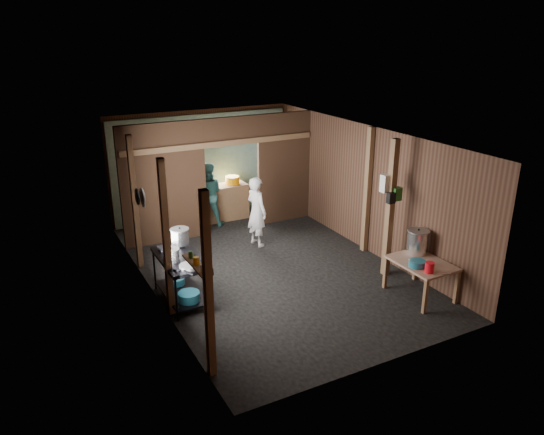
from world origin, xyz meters
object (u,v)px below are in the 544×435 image
stove_pot_large (180,237)px  cook (257,212)px  gas_range (182,279)px  pink_bucket (429,267)px  stock_pot (417,242)px  yellow_tub (232,180)px  prep_table (420,279)px

stove_pot_large → cook: size_ratio=0.22×
gas_range → pink_bucket: (3.53, -2.11, 0.32)m
gas_range → stock_pot: size_ratio=3.01×
gas_range → cook: bearing=36.0°
pink_bucket → cook: 3.94m
stock_pot → yellow_tub: 5.06m
gas_range → stock_pot: bearing=-20.0°
gas_range → stove_pot_large: (0.17, 0.49, 0.55)m
pink_bucket → cook: bearing=109.6°
stock_pot → cook: 3.46m
pink_bucket → stock_pot: bearing=62.3°
stock_pot → gas_range: bearing=160.0°
yellow_tub → stock_pot: bearing=-73.4°
pink_bucket → yellow_tub: yellow_tub is taller
stock_pot → prep_table: bearing=-118.4°
stock_pot → cook: cook is taller
prep_table → cook: (-1.50, 3.36, 0.43)m
prep_table → cook: cook is taller
gas_range → cook: 2.75m
cook → stock_pot: bearing=-163.0°
pink_bucket → cook: (-1.32, 3.72, 0.03)m
gas_range → stove_pot_large: 0.76m
pink_bucket → gas_range: bearing=149.1°
prep_table → pink_bucket: size_ratio=6.04×
cook → gas_range: bearing=113.8°
gas_range → pink_bucket: pink_bucket is taller
gas_range → pink_bucket: bearing=-30.9°
pink_bucket → stove_pot_large: bearing=142.2°
gas_range → cook: size_ratio=0.91×
stock_pot → cook: (-1.69, 3.02, -0.09)m
stock_pot → pink_bucket: (-0.37, -0.70, -0.12)m
prep_table → yellow_tub: bearing=103.6°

